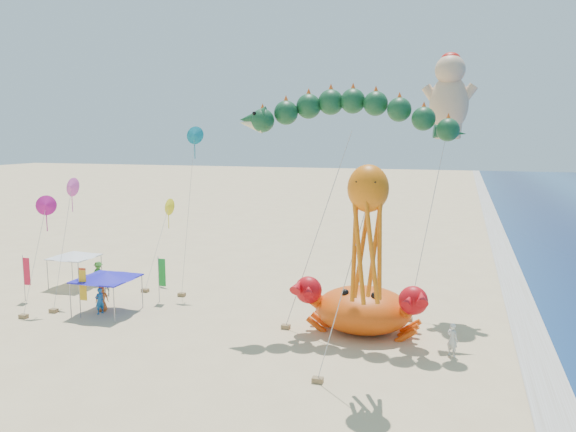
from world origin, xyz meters
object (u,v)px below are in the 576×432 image
object	(u,v)px
cherub_kite	(449,93)
dragon_kite	(349,120)
canopy_white	(74,254)
canopy_blue	(106,275)
crab_inflatable	(363,308)
octopus_kite	(367,223)

from	to	relation	value
cherub_kite	dragon_kite	bearing A→B (deg)	-131.92
dragon_kite	canopy_white	distance (m)	23.58
dragon_kite	canopy_blue	bearing A→B (deg)	-172.59
dragon_kite	canopy_white	size ratio (longest dim) A/B	4.15
cherub_kite	canopy_blue	bearing A→B (deg)	-159.01
crab_inflatable	octopus_kite	size ratio (longest dim) A/B	0.75
canopy_white	dragon_kite	bearing A→B (deg)	-7.46
canopy_white	octopus_kite	bearing A→B (deg)	-24.02
cherub_kite	canopy_blue	xyz separation A→B (m)	(-20.42, -7.84, -11.48)
cherub_kite	canopy_white	bearing A→B (deg)	-173.40
cherub_kite	canopy_white	size ratio (longest dim) A/B	5.06
crab_inflatable	canopy_blue	bearing A→B (deg)	-175.87
cherub_kite	canopy_white	distance (m)	29.11
cherub_kite	canopy_white	world-z (taller)	cherub_kite
octopus_kite	canopy_white	bearing A→B (deg)	155.98
octopus_kite	canopy_blue	bearing A→B (deg)	161.69
cherub_kite	canopy_blue	size ratio (longest dim) A/B	4.41
canopy_white	canopy_blue	bearing A→B (deg)	-37.72
crab_inflatable	cherub_kite	world-z (taller)	cherub_kite
cherub_kite	canopy_white	xyz separation A→B (m)	(-26.57, -3.08, -11.49)
dragon_kite	canopy_blue	world-z (taller)	dragon_kite
octopus_kite	canopy_white	world-z (taller)	octopus_kite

